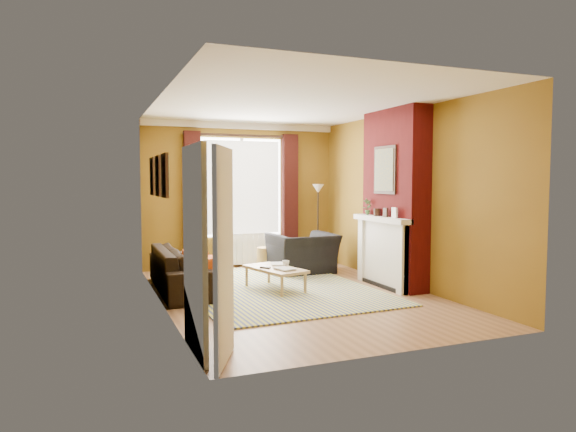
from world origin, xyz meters
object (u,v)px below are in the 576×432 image
Objects in this scene: armchair at (303,253)px; wicker_stool at (266,259)px; sofa at (187,269)px; coffee_table at (275,270)px; floor_lamp at (318,201)px.

armchair is 0.79m from wicker_stool.
sofa is at bearing -143.42° from wicker_stool.
armchair is at bearing 35.96° from coffee_table.
wicker_stool is (-0.51, 0.58, -0.15)m from armchair.
sofa is 2.34m from armchair.
floor_lamp reaches higher than coffee_table.
sofa is at bearing 13.88° from armchair.
coffee_table is 1.85m from wicker_stool.
armchair reaches higher than sofa.
coffee_table is at bearing -104.70° from wicker_stool.
armchair is 1.37m from floor_lamp.
armchair is 2.62× the size of wicker_stool.
armchair is at bearing -48.65° from wicker_stool.
wicker_stool is 0.26× the size of floor_lamp.
floor_lamp is at bearing -62.55° from sofa.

